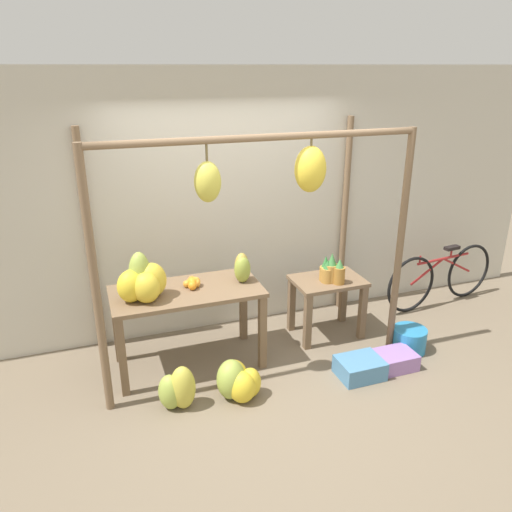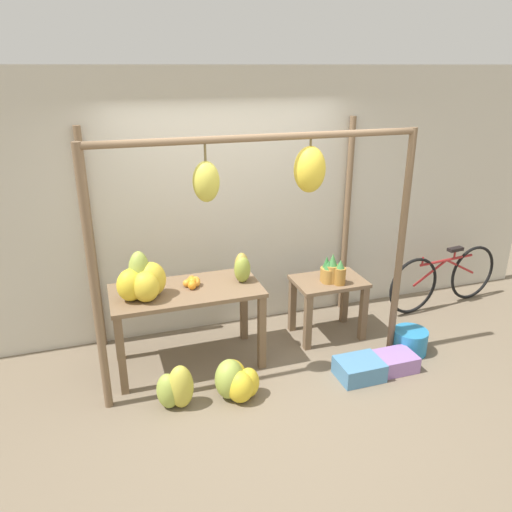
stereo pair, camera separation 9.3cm
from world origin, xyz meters
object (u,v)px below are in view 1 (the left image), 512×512
(blue_bucket, at_px, (409,340))
(fruit_crate_purple, at_px, (395,360))
(fruit_crate_white, at_px, (360,368))
(banana_pile_on_table, at_px, (141,282))
(papaya_pile, at_px, (242,268))
(banana_pile_ground_right, at_px, (237,381))
(banana_pile_ground_left, at_px, (177,389))
(parked_bicycle, at_px, (441,276))
(pineapple_cluster, at_px, (331,271))
(orange_pile, at_px, (193,283))

(blue_bucket, height_order, fruit_crate_purple, blue_bucket)
(fruit_crate_white, height_order, fruit_crate_purple, fruit_crate_white)
(banana_pile_on_table, xyz_separation_m, papaya_pile, (0.97, 0.07, -0.02))
(banana_pile_ground_right, relative_size, papaya_pile, 1.72)
(banana_pile_on_table, bearing_deg, banana_pile_ground_left, -73.73)
(banana_pile_on_table, relative_size, parked_bicycle, 0.30)
(banana_pile_on_table, distance_m, fruit_crate_purple, 2.57)
(papaya_pile, bearing_deg, banana_pile_ground_right, -112.40)
(banana_pile_on_table, height_order, banana_pile_ground_left, banana_pile_on_table)
(fruit_crate_white, bearing_deg, pineapple_cluster, 86.19)
(banana_pile_on_table, bearing_deg, banana_pile_ground_right, -40.43)
(banana_pile_ground_right, distance_m, papaya_pile, 1.07)
(banana_pile_on_table, relative_size, orange_pile, 2.18)
(orange_pile, relative_size, blue_bucket, 0.66)
(fruit_crate_white, bearing_deg, papaya_pile, 140.71)
(banana_pile_ground_right, bearing_deg, papaya_pile, 67.60)
(parked_bicycle, bearing_deg, banana_pile_ground_right, -162.07)
(banana_pile_on_table, distance_m, papaya_pile, 0.98)
(fruit_crate_white, bearing_deg, banana_pile_on_table, 159.98)
(pineapple_cluster, height_order, fruit_crate_purple, pineapple_cluster)
(fruit_crate_purple, bearing_deg, banana_pile_on_table, 163.67)
(papaya_pile, bearing_deg, banana_pile_ground_left, -141.09)
(banana_pile_ground_left, bearing_deg, fruit_crate_white, -3.64)
(banana_pile_ground_right, bearing_deg, orange_pile, 106.67)
(banana_pile_ground_right, xyz_separation_m, fruit_crate_white, (1.20, -0.10, -0.07))
(fruit_crate_purple, bearing_deg, papaya_pile, 150.92)
(banana_pile_ground_left, distance_m, parked_bicycle, 3.59)
(banana_pile_on_table, distance_m, fruit_crate_white, 2.21)
(papaya_pile, distance_m, fruit_crate_purple, 1.76)
(pineapple_cluster, distance_m, blue_bucket, 1.08)
(fruit_crate_white, bearing_deg, fruit_crate_purple, 2.33)
(banana_pile_ground_left, bearing_deg, banana_pile_ground_right, -1.53)
(banana_pile_on_table, relative_size, pineapple_cluster, 1.56)
(banana_pile_on_table, bearing_deg, fruit_crate_purple, -16.33)
(orange_pile, distance_m, banana_pile_ground_left, 1.01)
(banana_pile_ground_right, height_order, papaya_pile, papaya_pile)
(pineapple_cluster, bearing_deg, fruit_crate_white, -93.81)
(fruit_crate_purple, bearing_deg, orange_pile, 156.71)
(orange_pile, relative_size, fruit_crate_white, 0.55)
(blue_bucket, distance_m, papaya_pile, 1.92)
(banana_pile_on_table, xyz_separation_m, banana_pile_ground_left, (0.17, -0.58, -0.79))
(blue_bucket, bearing_deg, fruit_crate_purple, -145.11)
(banana_pile_ground_left, distance_m, fruit_crate_white, 1.74)
(orange_pile, bearing_deg, fruit_crate_purple, -23.29)
(banana_pile_ground_left, height_order, parked_bicycle, parked_bicycle)
(pineapple_cluster, bearing_deg, banana_pile_ground_right, -151.71)
(blue_bucket, bearing_deg, banana_pile_ground_right, -175.85)
(banana_pile_ground_left, bearing_deg, blue_bucket, 2.93)
(orange_pile, xyz_separation_m, blue_bucket, (2.13, -0.56, -0.73))
(banana_pile_on_table, height_order, fruit_crate_purple, banana_pile_on_table)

